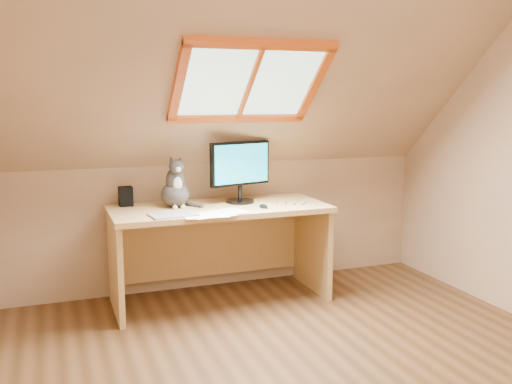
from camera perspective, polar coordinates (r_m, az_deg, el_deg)
name	(u,v)px	position (r m, az deg, el deg)	size (l,w,h in m)	color
ground	(314,381)	(3.28, 5.85, -18.26)	(3.50, 3.50, 0.00)	brown
room_shell	(328,116)	(2.82, 7.17, 7.50)	(3.52, 3.52, 2.41)	tan
desk	(217,233)	(4.34, -3.92, -4.15)	(1.60, 0.70, 0.73)	tan
monitor	(240,168)	(4.31, -1.58, 2.44)	(0.50, 0.21, 0.47)	black
cat	(175,188)	(4.21, -8.07, 0.37)	(0.22, 0.26, 0.39)	#4A4441
desk_speaker	(126,196)	(4.32, -12.90, -0.43)	(0.10, 0.10, 0.14)	black
graphics_tablet	(173,215)	(3.92, -8.32, -2.24)	(0.31, 0.22, 0.01)	#B2B2B7
mouse	(263,206)	(4.12, 0.74, -1.45)	(0.06, 0.10, 0.03)	black
papers	(216,213)	(3.95, -4.03, -2.13)	(0.35, 0.30, 0.01)	white
cables	(280,204)	(4.26, 2.39, -1.26)	(0.51, 0.26, 0.01)	silver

